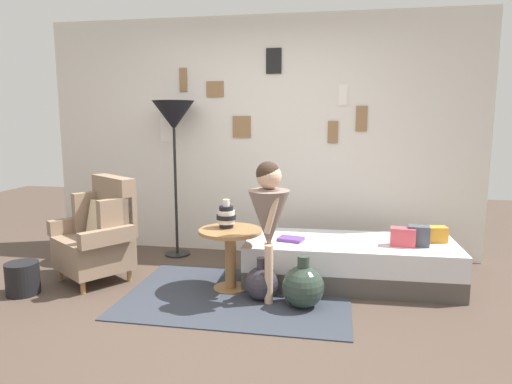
% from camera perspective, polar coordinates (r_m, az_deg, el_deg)
% --- Properties ---
extents(ground_plane, '(12.00, 12.00, 0.00)m').
position_cam_1_polar(ground_plane, '(3.59, -5.32, -15.93)').
color(ground_plane, '#4C3D33').
extents(gallery_wall, '(4.80, 0.12, 2.60)m').
position_cam_1_polar(gallery_wall, '(5.15, 0.37, 6.78)').
color(gallery_wall, silver).
rests_on(gallery_wall, ground).
extents(rug, '(1.91, 1.35, 0.01)m').
position_cam_1_polar(rug, '(4.07, -2.23, -12.68)').
color(rug, '#333842').
rests_on(rug, ground).
extents(armchair, '(0.90, 0.86, 0.97)m').
position_cam_1_polar(armchair, '(4.58, -18.78, -4.94)').
color(armchair, '#9E7042').
rests_on(armchair, ground).
extents(daybed, '(1.92, 0.85, 0.40)m').
position_cam_1_polar(daybed, '(4.40, 11.51, -8.44)').
color(daybed, '#4C4742').
rests_on(daybed, ground).
extents(pillow_head, '(0.20, 0.15, 0.14)m').
position_cam_1_polar(pillow_head, '(4.52, 21.41, -4.89)').
color(pillow_head, orange).
rests_on(pillow_head, daybed).
extents(pillow_mid, '(0.19, 0.13, 0.18)m').
position_cam_1_polar(pillow_mid, '(4.32, 19.46, -5.15)').
color(pillow_mid, '#474C56').
rests_on(pillow_mid, daybed).
extents(pillow_back, '(0.23, 0.14, 0.16)m').
position_cam_1_polar(pillow_back, '(4.28, 17.70, -5.32)').
color(pillow_back, '#D64C56').
rests_on(pillow_back, daybed).
extents(side_table, '(0.56, 0.56, 0.55)m').
position_cam_1_polar(side_table, '(4.10, -3.17, -6.77)').
color(side_table, '#9E7042').
rests_on(side_table, ground).
extents(vase_striped, '(0.17, 0.17, 0.26)m').
position_cam_1_polar(vase_striped, '(4.11, -3.70, -3.00)').
color(vase_striped, black).
rests_on(vase_striped, side_table).
extents(floor_lamp, '(0.45, 0.45, 1.70)m').
position_cam_1_polar(floor_lamp, '(5.06, -10.15, 8.72)').
color(floor_lamp, black).
rests_on(floor_lamp, ground).
extents(person_child, '(0.34, 0.34, 1.18)m').
position_cam_1_polar(person_child, '(3.73, 1.60, -2.61)').
color(person_child, '#D8AD8E').
rests_on(person_child, ground).
extents(book_on_daybed, '(0.25, 0.21, 0.03)m').
position_cam_1_polar(book_on_daybed, '(4.27, 4.33, -5.83)').
color(book_on_daybed, '#663E92').
rests_on(book_on_daybed, daybed).
extents(demijohn_near, '(0.28, 0.28, 0.37)m').
position_cam_1_polar(demijohn_near, '(3.95, 0.68, -11.18)').
color(demijohn_near, '#332D38').
rests_on(demijohn_near, ground).
extents(demijohn_far, '(0.34, 0.34, 0.43)m').
position_cam_1_polar(demijohn_far, '(3.81, 5.84, -11.53)').
color(demijohn_far, '#2D3D33').
rests_on(demijohn_far, ground).
extents(magazine_basket, '(0.28, 0.28, 0.28)m').
position_cam_1_polar(magazine_basket, '(4.55, -26.92, -9.51)').
color(magazine_basket, black).
rests_on(magazine_basket, ground).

